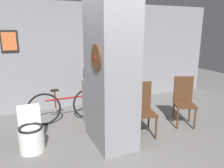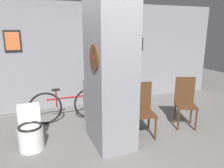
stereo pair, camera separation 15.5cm
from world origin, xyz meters
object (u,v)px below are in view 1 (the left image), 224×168
Objects in this scene: bicycle at (67,106)px; bottle_tall at (118,72)px; chair_near_pillar at (143,107)px; toilet at (31,133)px; chair_by_doorway at (184,99)px.

bottle_tall reaches higher than bicycle.
chair_near_pillar is 0.61× the size of bicycle.
chair_by_doorway is at bearing -4.55° from toilet.
bottle_tall reaches higher than chair_near_pillar.
toilet is 0.69× the size of chair_by_doorway.
bicycle is 1.32m from bottle_tall.
toilet is at bearing -132.48° from bicycle.
chair_near_pillar is 1.66m from bicycle.
chair_near_pillar is at bearing -8.39° from toilet.
chair_by_doorway is 2.47m from bicycle.
toilet is 2.13m from bottle_tall.
bicycle is (0.80, 0.88, 0.07)m from toilet.
toilet is 1.19m from bicycle.
chair_by_doorway is (1.03, 0.05, 0.00)m from chair_near_pillar.
bicycle is at bearing 166.24° from bottle_tall.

